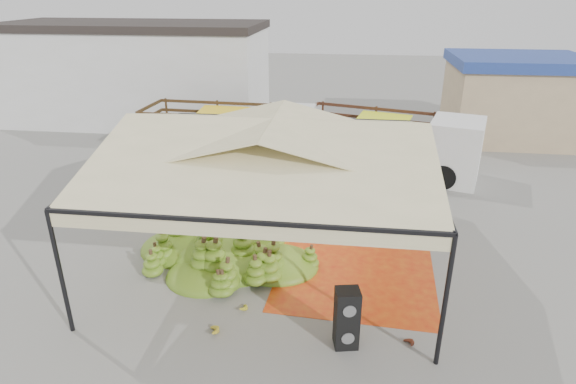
# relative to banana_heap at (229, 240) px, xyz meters

# --- Properties ---
(ground) EXTENTS (90.00, 90.00, 0.00)m
(ground) POSITION_rel_banana_heap_xyz_m (1.20, 0.50, -0.59)
(ground) COLOR slate
(ground) RESTS_ON ground
(canopy_tent) EXTENTS (8.10, 8.10, 4.00)m
(canopy_tent) POSITION_rel_banana_heap_xyz_m (1.20, 0.50, 2.71)
(canopy_tent) COLOR black
(canopy_tent) RESTS_ON ground
(building_white) EXTENTS (14.30, 6.30, 5.40)m
(building_white) POSITION_rel_banana_heap_xyz_m (-8.80, 14.50, 2.12)
(building_white) COLOR silver
(building_white) RESTS_ON ground
(building_tan) EXTENTS (6.30, 5.30, 4.10)m
(building_tan) POSITION_rel_banana_heap_xyz_m (11.20, 13.50, 1.48)
(building_tan) COLOR tan
(building_tan) RESTS_ON ground
(tarp_left) EXTENTS (4.78, 4.63, 0.01)m
(tarp_left) POSITION_rel_banana_heap_xyz_m (0.62, 0.87, -0.59)
(tarp_left) COLOR orange
(tarp_left) RESTS_ON ground
(tarp_right) EXTENTS (4.41, 4.61, 0.01)m
(tarp_right) POSITION_rel_banana_heap_xyz_m (3.55, -0.25, -0.59)
(tarp_right) COLOR #C65C12
(tarp_right) RESTS_ON ground
(banana_heap) EXTENTS (6.71, 6.10, 1.18)m
(banana_heap) POSITION_rel_banana_heap_xyz_m (0.00, 0.00, 0.00)
(banana_heap) COLOR #4D7C19
(banana_heap) RESTS_ON ground
(hand_yellow_a) EXTENTS (0.43, 0.38, 0.17)m
(hand_yellow_a) POSITION_rel_banana_heap_xyz_m (0.82, -2.25, -0.50)
(hand_yellow_a) COLOR gold
(hand_yellow_a) RESTS_ON ground
(hand_yellow_b) EXTENTS (0.60, 0.55, 0.22)m
(hand_yellow_b) POSITION_rel_banana_heap_xyz_m (0.33, -3.20, -0.48)
(hand_yellow_b) COLOR #B38C23
(hand_yellow_b) RESTS_ON ground
(hand_red_a) EXTENTS (0.49, 0.47, 0.18)m
(hand_red_a) POSITION_rel_banana_heap_xyz_m (3.42, -2.83, -0.50)
(hand_red_a) COLOR maroon
(hand_red_a) RESTS_ON ground
(hand_red_b) EXTENTS (0.49, 0.47, 0.18)m
(hand_red_b) POSITION_rel_banana_heap_xyz_m (4.66, -3.03, -0.50)
(hand_red_b) COLOR #5C2815
(hand_red_b) RESTS_ON ground
(hand_green) EXTENTS (0.49, 0.47, 0.18)m
(hand_green) POSITION_rel_banana_heap_xyz_m (1.32, -1.01, -0.50)
(hand_green) COLOR #3E7E1A
(hand_green) RESTS_ON ground
(hanging_bunches) EXTENTS (3.24, 0.24, 0.20)m
(hanging_bunches) POSITION_rel_banana_heap_xyz_m (0.84, 1.92, 2.03)
(hanging_bunches) COLOR #367017
(hanging_bunches) RESTS_ON ground
(speaker_stack) EXTENTS (0.58, 0.53, 1.39)m
(speaker_stack) POSITION_rel_banana_heap_xyz_m (3.33, -3.17, 0.10)
(speaker_stack) COLOR black
(speaker_stack) RESTS_ON ground
(banana_leaves) EXTENTS (0.96, 1.36, 3.70)m
(banana_leaves) POSITION_rel_banana_heap_xyz_m (-1.74, 2.16, -0.59)
(banana_leaves) COLOR #287A20
(banana_leaves) RESTS_ON ground
(vendor) EXTENTS (0.69, 0.49, 1.76)m
(vendor) POSITION_rel_banana_heap_xyz_m (0.66, 5.47, 0.29)
(vendor) COLOR gray
(vendor) RESTS_ON ground
(truck_left) EXTENTS (7.35, 2.87, 2.48)m
(truck_left) POSITION_rel_banana_heap_xyz_m (-1.66, 8.09, 0.94)
(truck_left) COLOR #472C17
(truck_left) RESTS_ON ground
(truck_right) EXTENTS (7.54, 4.32, 2.45)m
(truck_right) POSITION_rel_banana_heap_xyz_m (5.11, 7.75, 0.92)
(truck_right) COLOR #4C2919
(truck_right) RESTS_ON ground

